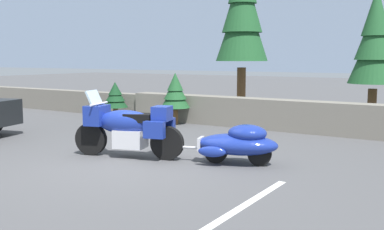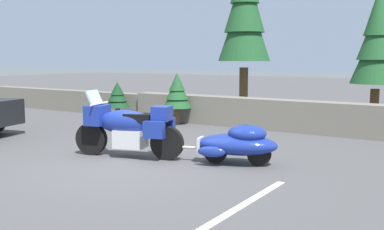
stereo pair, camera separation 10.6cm
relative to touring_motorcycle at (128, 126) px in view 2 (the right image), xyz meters
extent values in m
plane|color=#4C4C4F|center=(0.41, -0.38, -0.62)|extent=(80.00, 80.00, 0.00)
cube|color=slate|center=(-7.59, 4.94, -0.23)|extent=(8.00, 0.45, 0.78)
cube|color=slate|center=(0.41, 4.90, -0.20)|extent=(8.00, 0.59, 0.85)
cylinder|color=black|center=(-0.79, -0.23, -0.29)|extent=(0.67, 0.32, 0.66)
cylinder|color=black|center=(0.80, 0.23, -0.29)|extent=(0.67, 0.32, 0.66)
cube|color=silver|center=(0.05, 0.02, -0.24)|extent=(0.70, 0.59, 0.36)
ellipsoid|color=navy|center=(-0.04, -0.01, 0.09)|extent=(1.28, 0.76, 0.48)
cube|color=navy|center=(-0.64, -0.19, 0.21)|extent=(0.49, 0.60, 0.40)
cube|color=#9EB7C6|center=(-0.69, -0.20, 0.54)|extent=(0.30, 0.48, 0.34)
cube|color=black|center=(0.25, 0.07, 0.19)|extent=(0.64, 0.50, 0.16)
cube|color=navy|center=(0.70, 0.20, 0.29)|extent=(0.42, 0.47, 0.28)
cube|color=navy|center=(0.74, -0.10, 0.01)|extent=(0.43, 0.27, 0.32)
cube|color=navy|center=(0.57, 0.48, 0.01)|extent=(0.43, 0.27, 0.32)
cylinder|color=silver|center=(-0.59, -0.17, 0.44)|extent=(0.23, 0.68, 0.04)
cylinder|color=silver|center=(-0.74, -0.21, -0.04)|extent=(0.26, 0.14, 0.54)
cylinder|color=black|center=(1.74, 0.50, -0.40)|extent=(0.45, 0.22, 0.44)
cylinder|color=black|center=(2.53, 0.73, -0.40)|extent=(0.45, 0.22, 0.44)
ellipsoid|color=navy|center=(2.13, 0.62, -0.24)|extent=(1.63, 1.07, 0.40)
ellipsoid|color=navy|center=(2.30, 0.67, -0.02)|extent=(0.85, 0.74, 0.32)
cube|color=silver|center=(1.45, 0.42, -0.26)|extent=(0.15, 0.32, 0.24)
ellipsoid|color=navy|center=(1.83, 0.20, -0.34)|extent=(0.54, 0.28, 0.20)
ellipsoid|color=navy|center=(1.65, 0.81, -0.34)|extent=(0.54, 0.28, 0.20)
cylinder|color=silver|center=(1.08, 0.31, -0.35)|extent=(0.69, 0.24, 0.05)
cylinder|color=brown|center=(-0.99, 7.09, 0.21)|extent=(0.30, 0.30, 1.66)
cone|color=#1E5128|center=(-0.99, 7.09, 2.57)|extent=(1.75, 1.75, 2.62)
cylinder|color=brown|center=(3.37, 6.41, -0.06)|extent=(0.24, 0.24, 1.13)
cone|color=#1E5128|center=(3.37, 6.41, 1.55)|extent=(1.37, 1.37, 1.79)
cone|color=#1E5128|center=(3.37, 6.41, 2.09)|extent=(1.06, 1.06, 1.56)
cone|color=#1E5128|center=(3.37, 6.41, 2.63)|extent=(0.75, 0.75, 1.34)
cylinder|color=brown|center=(-4.04, 4.14, -0.45)|extent=(0.16, 0.16, 0.35)
cone|color=#143D1E|center=(-4.04, 4.14, 0.05)|extent=(0.81, 0.81, 0.55)
cone|color=#143D1E|center=(-4.04, 4.14, 0.22)|extent=(0.63, 0.63, 0.49)
cone|color=#143D1E|center=(-4.04, 4.14, 0.39)|extent=(0.45, 0.45, 0.42)
cylinder|color=brown|center=(-1.78, 4.26, -0.40)|extent=(0.17, 0.17, 0.45)
cone|color=#1E5128|center=(-1.78, 4.26, 0.24)|extent=(0.88, 0.88, 0.71)
cone|color=#1E5128|center=(-1.78, 4.26, 0.45)|extent=(0.68, 0.68, 0.62)
cone|color=#1E5128|center=(-1.78, 4.26, 0.66)|extent=(0.48, 0.48, 0.53)
cube|color=silver|center=(3.29, -1.88, -0.62)|extent=(0.12, 3.60, 0.01)
camera|label=1|loc=(5.86, -6.83, 1.35)|focal=42.40mm
camera|label=2|loc=(5.95, -6.78, 1.35)|focal=42.40mm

